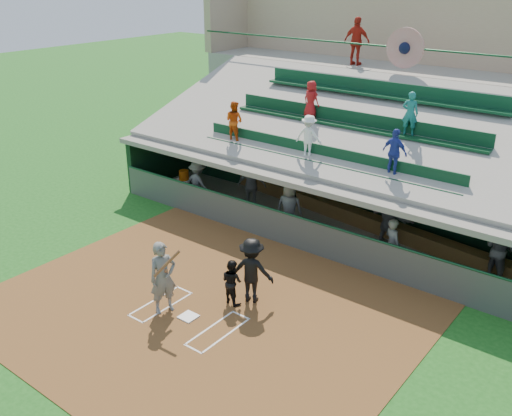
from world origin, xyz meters
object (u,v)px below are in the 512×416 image
Objects in this scene: water_cooler at (184,175)px; white_table at (186,187)px; home_plate at (188,317)px; batter_at_plate at (163,277)px; catcher at (232,281)px.

white_table is at bearing 71.51° from water_cooler.
white_table is 1.93× the size of water_cooler.
batter_at_plate is (-0.71, -0.14, 0.98)m from home_plate.
batter_at_plate is at bearing -49.22° from water_cooler.
home_plate is at bearing 11.02° from batter_at_plate.
batter_at_plate reaches higher than white_table.
catcher is 8.12m from water_cooler.
batter_at_plate reaches higher than water_cooler.
home_plate is 0.22× the size of batter_at_plate.
water_cooler is at bearing -29.20° from catcher.
white_table is 0.51m from water_cooler.
white_table is at bearing 134.60° from home_plate.
catcher is at bearing 50.86° from batter_at_plate.
batter_at_plate is at bearing 58.23° from catcher.
home_plate is at bearing -40.95° from white_table.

